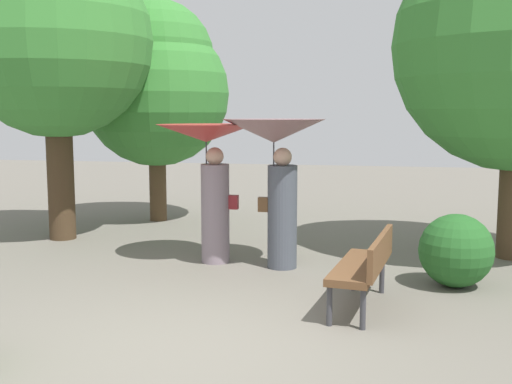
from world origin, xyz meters
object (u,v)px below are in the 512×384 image
object	(u,v)px
park_bench	(366,263)
tree_mid_left	(54,23)
tree_near_left	(156,82)
person_left	(209,159)
person_right	(276,155)

from	to	relation	value
park_bench	tree_mid_left	distance (m)	6.68
tree_near_left	person_left	bearing A→B (deg)	-58.23
person_right	tree_mid_left	distance (m)	4.58
tree_mid_left	person_left	bearing A→B (deg)	-20.69
tree_mid_left	person_right	bearing A→B (deg)	-17.49
park_bench	tree_mid_left	world-z (taller)	tree_mid_left
person_right	tree_mid_left	xyz separation A→B (m)	(-3.91, 1.23, 2.03)
tree_near_left	person_right	bearing A→B (deg)	-48.13
park_bench	tree_near_left	size ratio (longest dim) A/B	0.36
person_left	person_right	xyz separation A→B (m)	(0.99, -0.13, 0.08)
park_bench	tree_near_left	xyz separation A→B (m)	(-4.21, 4.90, 2.23)
person_left	park_bench	bearing A→B (deg)	-133.38
person_right	tree_near_left	world-z (taller)	tree_near_left
park_bench	tree_mid_left	size ratio (longest dim) A/B	0.28
tree_near_left	tree_mid_left	distance (m)	2.42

